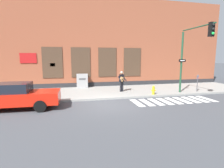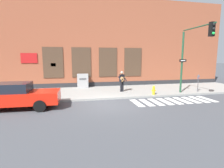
# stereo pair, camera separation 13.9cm
# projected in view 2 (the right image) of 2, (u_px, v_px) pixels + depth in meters

# --- Properties ---
(ground_plane) EXTENTS (160.00, 160.00, 0.00)m
(ground_plane) POSITION_uv_depth(u_px,v_px,m) (108.00, 105.00, 11.06)
(ground_plane) COLOR #424449
(sidewalk) EXTENTS (28.00, 5.25, 0.14)m
(sidewalk) POSITION_uv_depth(u_px,v_px,m) (99.00, 92.00, 14.88)
(sidewalk) COLOR gray
(sidewalk) RESTS_ON ground
(building_backdrop) EXTENTS (28.00, 4.06, 8.76)m
(building_backdrop) POSITION_uv_depth(u_px,v_px,m) (92.00, 44.00, 18.71)
(building_backdrop) COLOR brown
(building_backdrop) RESTS_ON ground
(crosswalk) EXTENTS (5.78, 1.90, 0.01)m
(crosswalk) POSITION_uv_depth(u_px,v_px,m) (174.00, 101.00, 12.08)
(crosswalk) COLOR silver
(crosswalk) RESTS_ON ground
(red_car) EXTENTS (4.64, 2.07, 1.53)m
(red_car) POSITION_uv_depth(u_px,v_px,m) (17.00, 96.00, 10.13)
(red_car) COLOR red
(red_car) RESTS_ON ground
(busker) EXTENTS (0.77, 0.63, 1.71)m
(busker) POSITION_uv_depth(u_px,v_px,m) (122.00, 80.00, 14.54)
(busker) COLOR black
(busker) RESTS_ON sidewalk
(traffic_light) EXTENTS (0.60, 3.36, 5.02)m
(traffic_light) POSITION_uv_depth(u_px,v_px,m) (193.00, 48.00, 12.63)
(traffic_light) COLOR #1E472D
(traffic_light) RESTS_ON sidewalk
(parking_meter) EXTENTS (0.13, 0.11, 1.44)m
(parking_meter) POSITION_uv_depth(u_px,v_px,m) (198.00, 80.00, 14.56)
(parking_meter) COLOR #47474C
(parking_meter) RESTS_ON sidewalk
(utility_box) EXTENTS (1.03, 0.53, 1.31)m
(utility_box) POSITION_uv_depth(u_px,v_px,m) (83.00, 81.00, 16.61)
(utility_box) COLOR #9E9E9E
(utility_box) RESTS_ON sidewalk
(fire_hydrant) EXTENTS (0.38, 0.20, 0.70)m
(fire_hydrant) POSITION_uv_depth(u_px,v_px,m) (154.00, 90.00, 13.45)
(fire_hydrant) COLOR gold
(fire_hydrant) RESTS_ON sidewalk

